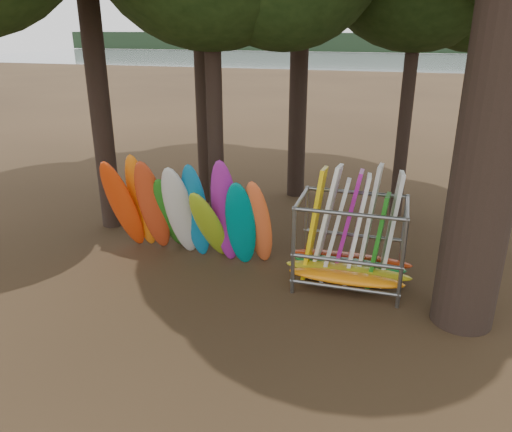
# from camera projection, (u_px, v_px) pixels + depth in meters

# --- Properties ---
(ground) EXTENTS (120.00, 120.00, 0.00)m
(ground) POSITION_uv_depth(u_px,v_px,m) (234.00, 296.00, 11.26)
(ground) COLOR #47331E
(ground) RESTS_ON ground
(lake) EXTENTS (160.00, 160.00, 0.00)m
(lake) POSITION_uv_depth(u_px,v_px,m) (380.00, 72.00, 65.04)
(lake) COLOR gray
(lake) RESTS_ON ground
(far_shore) EXTENTS (160.00, 4.00, 4.00)m
(far_shore) POSITION_uv_depth(u_px,v_px,m) (394.00, 43.00, 109.13)
(far_shore) COLOR black
(far_shore) RESTS_ON ground
(kayak_row) EXTENTS (4.44, 2.01, 3.01)m
(kayak_row) POSITION_uv_depth(u_px,v_px,m) (185.00, 213.00, 12.56)
(kayak_row) COLOR #E83C0C
(kayak_row) RESTS_ON ground
(storage_rack) EXTENTS (2.92, 1.57, 2.87)m
(storage_rack) POSITION_uv_depth(u_px,v_px,m) (350.00, 245.00, 11.47)
(storage_rack) COLOR slate
(storage_rack) RESTS_ON ground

